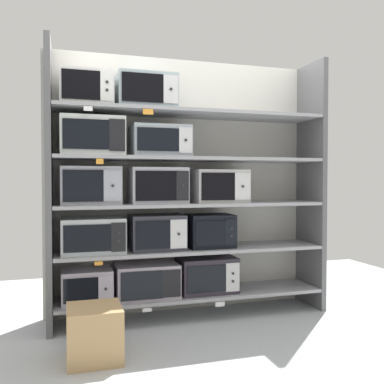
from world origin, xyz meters
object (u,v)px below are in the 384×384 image
microwave_5 (210,231)px  microwave_12 (146,93)px  microwave_0 (87,285)px  microwave_3 (93,235)px  microwave_4 (157,232)px  microwave_9 (92,137)px  shipping_carton (94,333)px  microwave_10 (160,142)px  microwave_2 (207,274)px  microwave_6 (91,186)px  microwave_8 (218,186)px  microwave_11 (86,89)px  microwave_1 (146,280)px  microwave_7 (158,186)px

microwave_5 → microwave_12: (-0.61, -0.00, 1.26)m
microwave_0 → microwave_3: (0.05, -0.00, 0.43)m
microwave_4 → microwave_9: 1.02m
shipping_carton → microwave_10: bearing=49.4°
microwave_2 → microwave_4: (-0.48, -0.00, 0.42)m
microwave_2 → microwave_10: size_ratio=1.03×
microwave_6 → microwave_2: bearing=0.0°
microwave_0 → microwave_8: bearing=-0.0°
microwave_10 → shipping_carton: bearing=-130.6°
microwave_2 → microwave_9: size_ratio=0.99×
microwave_0 → microwave_5: size_ratio=1.02×
microwave_4 → microwave_10: size_ratio=0.94×
microwave_10 → shipping_carton: 1.73m
microwave_8 → microwave_12: bearing=-180.0°
microwave_12 → microwave_3: bearing=180.0°
microwave_0 → microwave_5: 1.21m
microwave_10 → microwave_11: microwave_11 is taller
microwave_9 → microwave_6: bearing=-179.1°
microwave_9 → microwave_12: (0.47, -0.00, 0.40)m
microwave_9 → shipping_carton: bearing=-93.1°
microwave_0 → microwave_4: size_ratio=0.89×
microwave_8 → microwave_10: bearing=180.0°
microwave_3 → microwave_1: bearing=-0.0°
microwave_7 → microwave_10: microwave_10 is taller
microwave_10 → shipping_carton: (-0.63, -0.74, -1.43)m
microwave_2 → microwave_7: 0.96m
microwave_5 → microwave_12: microwave_12 is taller
microwave_5 → microwave_9: microwave_9 is taller
microwave_5 → microwave_12: size_ratio=0.82×
microwave_0 → microwave_7: (0.63, -0.00, 0.86)m
microwave_11 → microwave_9: bearing=0.3°
microwave_7 → microwave_6: bearing=180.0°
microwave_4 → microwave_9: (-0.57, 0.00, 0.85)m
microwave_1 → microwave_11: bearing=-180.0°
microwave_1 → shipping_carton: (-0.51, -0.74, -0.18)m
microwave_7 → microwave_11: microwave_11 is taller
microwave_3 → microwave_9: microwave_9 is taller
microwave_3 → microwave_4: 0.57m
microwave_7 → microwave_4: bearing=178.9°
microwave_7 → microwave_9: size_ratio=0.93×
microwave_7 → microwave_1: bearing=-180.0°
microwave_1 → microwave_4: bearing=0.1°
microwave_11 → microwave_7: bearing=0.0°
microwave_0 → microwave_11: size_ratio=0.97×
microwave_9 → microwave_2: bearing=-0.0°
microwave_1 → microwave_12: bearing=179.9°
microwave_3 → microwave_7: (0.57, -0.00, 0.43)m
microwave_6 → microwave_9: size_ratio=0.94×
microwave_5 → microwave_4: bearing=-180.0°
microwave_10 → microwave_2: bearing=-0.0°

